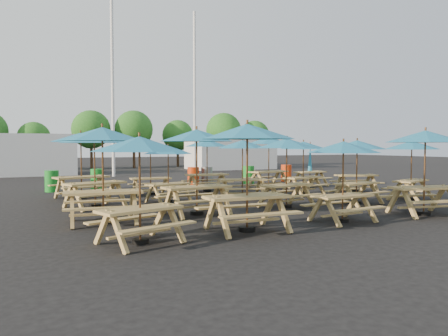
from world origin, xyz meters
name	(u,v)px	position (x,y,z in m)	size (l,w,h in m)	color
ground	(241,198)	(0.00, 0.00, 0.00)	(120.00, 120.00, 0.00)	black
picnic_unit_0	(139,150)	(-5.48, -5.91, 1.94)	(2.51, 2.51, 2.25)	#A38448
picnic_unit_1	(102,140)	(-5.74, -3.15, 2.19)	(2.49, 2.49, 2.54)	#A38448
picnic_unit_2	(94,142)	(-5.45, -0.10, 2.15)	(2.81, 2.81, 2.49)	#A38448
picnic_unit_3	(81,141)	(-5.51, 2.67, 2.20)	(2.73, 2.73, 2.54)	#A38448
picnic_unit_4	(247,138)	(-2.86, -5.72, 2.22)	(2.33, 2.33, 2.57)	#A38448
picnic_unit_5	(197,140)	(-3.00, -2.90, 2.18)	(2.42, 2.42, 2.53)	#A38448
picnic_unit_6	(168,153)	(-2.88, 0.10, 1.76)	(2.21, 2.21, 2.04)	#A38448
picnic_unit_7	(150,151)	(-2.75, 2.77, 1.80)	(1.95, 1.95, 2.09)	#A38448
picnic_unit_8	(343,152)	(0.04, -5.71, 1.87)	(2.08, 2.08, 2.17)	#A38448
picnic_unit_9	(287,147)	(0.21, -2.81, 1.98)	(2.34, 2.34, 2.29)	#A38448
picnic_unit_10	(242,148)	(0.02, -0.09, 1.95)	(2.46, 2.46, 2.26)	#A38448
picnic_unit_11	(207,146)	(-0.18, 2.84, 2.01)	(2.07, 2.07, 2.33)	#A38448
picnic_unit_12	(425,141)	(2.98, -5.83, 2.15)	(2.61, 2.61, 2.50)	#A38448
picnic_unit_13	(357,149)	(2.88, -3.14, 1.93)	(2.33, 2.33, 2.23)	#A38448
picnic_unit_14	(303,148)	(2.89, -0.01, 1.91)	(2.35, 2.35, 2.21)	#A38448
picnic_unit_15	(269,143)	(3.01, 2.89, 2.13)	(2.57, 2.57, 2.46)	#A38448
picnic_unit_17	(412,149)	(5.53, -3.13, 1.92)	(2.50, 2.50, 2.22)	#A38448
picnic_unit_18	(357,147)	(5.59, -0.18, 1.97)	(2.41, 2.41, 2.28)	#A38448
picnic_unit_19	(310,168)	(5.41, 2.89, 0.91)	(1.95, 1.77, 2.21)	#A38448
waste_bin_0	(52,181)	(-6.37, 5.68, 0.47)	(0.59, 0.59, 0.94)	#188524
waste_bin_1	(97,179)	(-4.38, 5.99, 0.47)	(0.59, 0.59, 0.94)	#188524
waste_bin_2	(193,177)	(0.26, 5.61, 0.47)	(0.59, 0.59, 0.94)	red
waste_bin_3	(207,176)	(1.00, 5.63, 0.47)	(0.59, 0.59, 0.94)	gray
waste_bin_4	(249,175)	(3.40, 5.56, 0.47)	(0.59, 0.59, 0.94)	#188524
waste_bin_5	(286,173)	(5.98, 5.85, 0.47)	(0.59, 0.59, 0.94)	red
mast_0	(113,84)	(-2.00, 14.00, 6.00)	(0.20, 0.20, 12.00)	silver
mast_1	(195,93)	(4.50, 16.00, 6.00)	(0.20, 0.20, 12.00)	silver
event_tent_0	(12,155)	(-8.00, 18.00, 1.40)	(8.00, 4.00, 2.80)	silver
event_tent_1	(230,154)	(9.00, 19.00, 1.30)	(7.00, 4.00, 2.60)	silver
tree_2	(34,138)	(-6.39, 23.65, 2.62)	(2.59, 2.59, 3.93)	#382314
tree_3	(91,130)	(-1.75, 24.72, 3.41)	(3.36, 3.36, 5.09)	#382314
tree_4	(134,129)	(1.90, 24.26, 3.46)	(3.41, 3.41, 5.17)	#382314
tree_5	(178,135)	(6.22, 24.67, 2.97)	(2.94, 2.94, 4.45)	#382314
tree_6	(224,131)	(10.23, 22.90, 3.43)	(3.38, 3.38, 5.13)	#382314
tree_7	(255,136)	(13.63, 22.92, 2.99)	(2.95, 2.95, 4.48)	#382314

